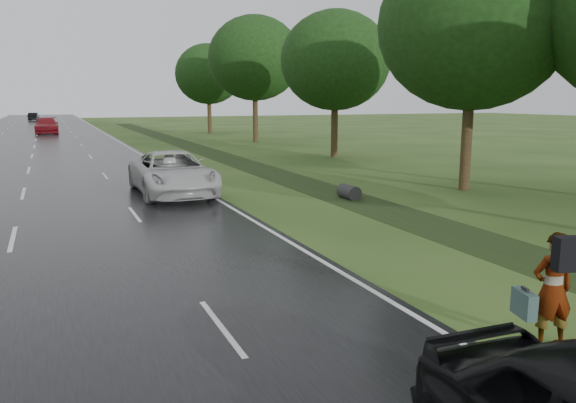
# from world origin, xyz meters

# --- Properties ---
(road) EXTENTS (14.00, 180.00, 0.04)m
(road) POSITION_xyz_m (0.00, 45.00, 0.02)
(road) COLOR black
(road) RESTS_ON ground
(edge_stripe_east) EXTENTS (0.12, 180.00, 0.01)m
(edge_stripe_east) POSITION_xyz_m (6.75, 45.00, 0.04)
(edge_stripe_east) COLOR silver
(edge_stripe_east) RESTS_ON road
(center_line) EXTENTS (0.12, 180.00, 0.01)m
(center_line) POSITION_xyz_m (0.00, 45.00, 0.04)
(center_line) COLOR silver
(center_line) RESTS_ON road
(drainage_ditch) EXTENTS (2.20, 120.00, 0.56)m
(drainage_ditch) POSITION_xyz_m (11.50, 18.71, 0.04)
(drainage_ditch) COLOR black
(drainage_ditch) RESTS_ON ground
(tree_east_b) EXTENTS (7.60, 7.60, 10.11)m
(tree_east_b) POSITION_xyz_m (17.00, 10.00, 6.68)
(tree_east_b) COLOR #322214
(tree_east_b) RESTS_ON ground
(tree_east_c) EXTENTS (7.00, 7.00, 9.29)m
(tree_east_c) POSITION_xyz_m (18.20, 24.00, 6.14)
(tree_east_c) COLOR #322214
(tree_east_c) RESTS_ON ground
(tree_east_d) EXTENTS (8.00, 8.00, 10.76)m
(tree_east_d) POSITION_xyz_m (17.80, 38.00, 7.15)
(tree_east_d) COLOR #322214
(tree_east_d) RESTS_ON ground
(tree_east_f) EXTENTS (7.20, 7.20, 9.62)m
(tree_east_f) POSITION_xyz_m (17.50, 52.00, 6.37)
(tree_east_f) COLOR #322214
(tree_east_f) RESTS_ON ground
(pedestrian) EXTENTS (0.87, 0.87, 1.81)m
(pedestrian) POSITION_xyz_m (7.96, -2.59, 0.93)
(pedestrian) COLOR #A5998C
(pedestrian) RESTS_ON ground
(white_pickup) EXTENTS (2.80, 6.04, 1.68)m
(white_pickup) POSITION_xyz_m (5.50, 13.50, 0.88)
(white_pickup) COLOR #BABABA
(white_pickup) RESTS_ON road
(far_car_red) EXTENTS (2.47, 5.87, 1.69)m
(far_car_red) POSITION_xyz_m (1.00, 57.94, 0.89)
(far_car_red) COLOR maroon
(far_car_red) RESTS_ON road
(far_car_dark) EXTENTS (1.77, 4.20, 1.35)m
(far_car_dark) POSITION_xyz_m (-1.00, 96.94, 0.72)
(far_car_dark) COLOR black
(far_car_dark) RESTS_ON road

